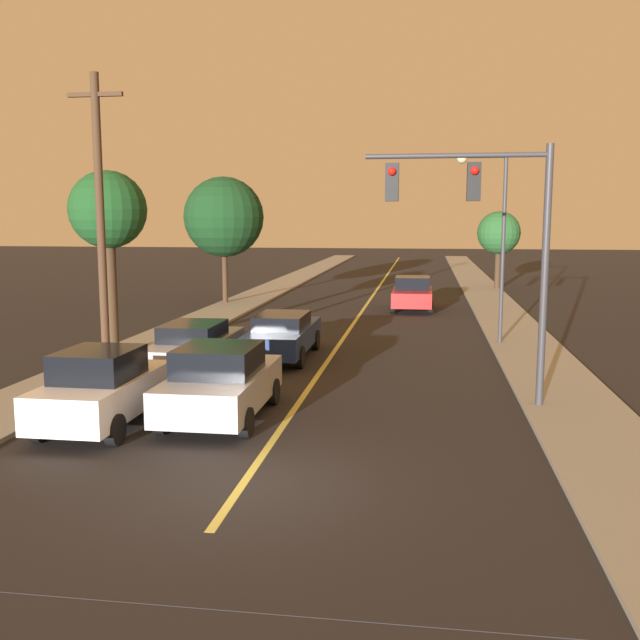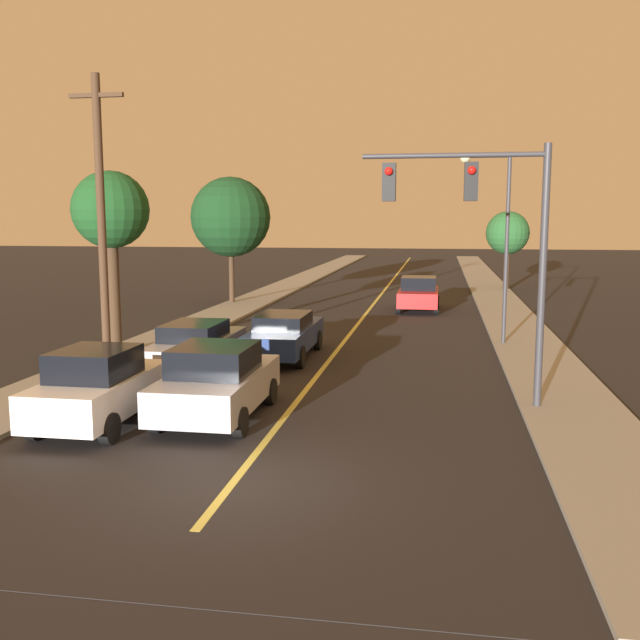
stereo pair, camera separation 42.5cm
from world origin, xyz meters
name	(u,v)px [view 1 (the left image)]	position (x,y,z in m)	size (l,w,h in m)	color
ground_plane	(243,484)	(0.00, 0.00, 0.00)	(200.00, 200.00, 0.00)	black
road_surface	(378,288)	(0.00, 36.00, 0.01)	(10.96, 80.00, 0.01)	black
sidewalk_left	(280,286)	(-6.73, 36.00, 0.06)	(2.50, 80.00, 0.12)	gray
sidewalk_right	(481,288)	(6.73, 36.00, 0.06)	(2.50, 80.00, 0.12)	gray
car_near_lane_front	(221,382)	(-1.53, 3.92, 0.87)	(2.08, 4.43, 1.74)	#A5A8B2
car_near_lane_second	(283,334)	(-1.53, 11.24, 0.80)	(1.90, 5.12, 1.51)	navy
car_outer_lane_front	(102,388)	(-3.95, 2.90, 0.88)	(1.88, 4.07, 1.77)	white
car_outer_lane_second	(195,344)	(-3.95, 9.37, 0.73)	(1.97, 4.99, 1.42)	#A5A8B2
car_far_oncoming	(412,294)	(2.47, 24.47, 0.85)	(2.06, 4.39, 1.69)	red
traffic_signal_mast	(487,221)	(4.50, 5.84, 4.53)	(4.37, 0.42, 6.20)	#333338
streetlamp_right	(492,221)	(5.41, 14.74, 4.51)	(1.79, 0.36, 6.80)	#333338
utility_pole_left	(100,221)	(-6.08, 7.67, 4.53)	(1.60, 0.24, 8.49)	#422D1E
tree_left_near	(224,217)	(-7.60, 25.56, 4.67)	(4.26, 4.26, 6.69)	#3D2B1C
tree_left_far	(108,213)	(-7.15, 10.50, 4.79)	(2.52, 2.52, 6.03)	#3D2B1C
tree_right_near	(499,233)	(7.73, 35.64, 3.66)	(2.75, 2.75, 4.96)	#3D2B1C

